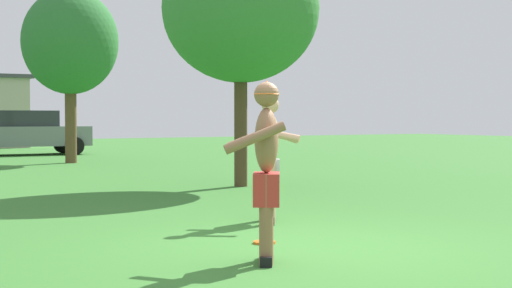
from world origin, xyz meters
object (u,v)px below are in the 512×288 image
object	(u,v)px
car_gray_mid_lot	(25,132)
tree_left_field	(70,42)
player_with_cap	(266,163)
player_in_gray	(271,156)
frisbee	(264,242)
tree_right_field	(241,9)

from	to	relation	value
car_gray_mid_lot	tree_left_field	distance (m)	6.24
player_with_cap	car_gray_mid_lot	xyz separation A→B (m)	(3.84, 21.82, -0.10)
car_gray_mid_lot	tree_left_field	xyz separation A→B (m)	(-0.21, -5.62, 2.71)
car_gray_mid_lot	tree_left_field	bearing A→B (deg)	-92.10
player_with_cap	player_in_gray	distance (m)	2.79
frisbee	tree_right_field	distance (m)	7.65
player_with_cap	player_in_gray	xyz separation A→B (m)	(1.57, 2.31, -0.08)
tree_left_field	tree_right_field	size ratio (longest dim) A/B	1.05
player_in_gray	frisbee	xyz separation A→B (m)	(-0.99, -1.39, -0.83)
car_gray_mid_lot	tree_right_field	distance (m)	15.14
player_with_cap	car_gray_mid_lot	bearing A→B (deg)	80.03
player_with_cap	frisbee	size ratio (longest dim) A/B	6.98
player_with_cap	tree_left_field	bearing A→B (deg)	77.38
car_gray_mid_lot	tree_left_field	size ratio (longest dim) A/B	0.87
player_with_cap	tree_left_field	world-z (taller)	tree_left_field
frisbee	tree_left_field	xyz separation A→B (m)	(3.06, 15.29, 3.52)
player_in_gray	tree_left_field	xyz separation A→B (m)	(2.06, 13.89, 2.69)
player_in_gray	car_gray_mid_lot	world-z (taller)	player_in_gray
player_with_cap	car_gray_mid_lot	size ratio (longest dim) A/B	0.38
player_with_cap	player_in_gray	world-z (taller)	player_with_cap
tree_right_field	player_with_cap	bearing A→B (deg)	-119.30
player_in_gray	frisbee	world-z (taller)	player_in_gray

